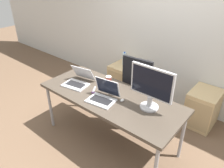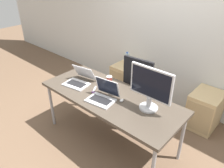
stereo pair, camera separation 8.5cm
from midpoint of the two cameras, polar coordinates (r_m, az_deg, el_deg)
The scene contains 14 objects.
ground_plane at distance 3.22m, azimuth 0.31°, elevation -14.23°, with size 14.00×14.00×0.00m, color brown.
wall_back at distance 3.68m, azimuth 16.14°, elevation 13.80°, with size 10.00×0.05×2.60m.
desk at distance 2.78m, azimuth 0.35°, elevation -3.82°, with size 1.89×0.77×0.74m.
office_chair at distance 3.35m, azimuth 8.71°, elevation -3.34°, with size 0.56×0.58×1.11m.
cabinet_left at distance 4.14m, azimuth 4.33°, elevation 1.41°, with size 0.40×0.51×0.57m.
cabinet_right at distance 3.58m, azimuth 23.64°, elevation -6.23°, with size 0.40×0.51×0.57m.
water_bottle at distance 3.97m, azimuth 4.56°, elevation 6.54°, with size 0.07×0.07×0.25m.
laptop_left at distance 3.04m, azimuth -7.81°, elevation 1.00°, with size 0.37×0.40×0.23m.
laptop_right at distance 2.66m, azimuth -1.46°, elevation -3.09°, with size 0.36×0.34×0.25m.
monitor at distance 2.43m, azimuth 11.00°, elevation -0.98°, with size 0.52×0.22×0.51m.
mouse at distance 2.64m, azimuth 3.46°, elevation -4.31°, with size 0.04×0.06×0.03m.
coffee_cup_white at distance 2.76m, azimuth 1.71°, elevation -1.86°, with size 0.08×0.08×0.10m.
coffee_cup_brown at distance 2.97m, azimuth 0.12°, elevation 0.92°, with size 0.08×0.08×0.13m.
scissors at distance 2.87m, azimuth -3.86°, elevation -1.61°, with size 0.11×0.16×0.01m.
Camera 2 is at (1.57, -1.72, 2.23)m, focal length 35.00 mm.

